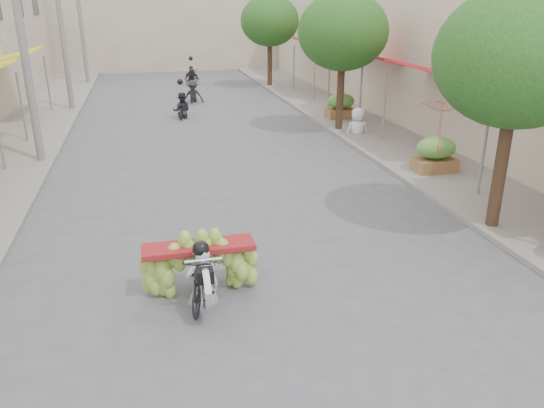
{
  "coord_description": "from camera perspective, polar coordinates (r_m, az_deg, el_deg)",
  "views": [
    {
      "loc": [
        -2.02,
        -5.59,
        4.85
      ],
      "look_at": [
        0.26,
        3.94,
        1.1
      ],
      "focal_mm": 35.0,
      "sensor_mm": 36.0,
      "label": 1
    }
  ],
  "objects": [
    {
      "name": "pedestrian",
      "position": [
        20.72,
        9.28,
        10.19
      ],
      "size": [
        0.95,
        0.57,
        1.91
      ],
      "rotation": [
        0.0,
        0.0,
        3.15
      ],
      "color": "white",
      "rests_on": "ground"
    },
    {
      "name": "bg_motorbike_a",
      "position": [
        24.1,
        -9.74,
        10.9
      ],
      "size": [
        0.86,
        1.58,
        1.95
      ],
      "color": "black",
      "rests_on": "ground"
    },
    {
      "name": "banana_motorbike",
      "position": [
        9.18,
        -7.7,
        -6.36
      ],
      "size": [
        2.2,
        1.85,
        1.96
      ],
      "color": "black",
      "rests_on": "ground"
    },
    {
      "name": "produce_crate_mid",
      "position": [
        16.41,
        17.2,
        5.41
      ],
      "size": [
        1.2,
        0.88,
        1.16
      ],
      "color": "brown",
      "rests_on": "ground"
    },
    {
      "name": "street_tree_far",
      "position": [
        32.47,
        -0.25,
        19.08
      ],
      "size": [
        3.4,
        3.4,
        5.25
      ],
      "color": "#3A2719",
      "rests_on": "ground"
    },
    {
      "name": "utility_pole_far",
      "position": [
        26.82,
        -21.78,
        17.8
      ],
      "size": [
        0.6,
        0.24,
        8.0
      ],
      "color": "slate",
      "rests_on": "ground"
    },
    {
      "name": "produce_crate_far",
      "position": [
        23.47,
        7.4,
        10.63
      ],
      "size": [
        1.2,
        0.88,
        1.16
      ],
      "color": "brown",
      "rests_on": "ground"
    },
    {
      "name": "ground",
      "position": [
        7.68,
        5.22,
        -18.37
      ],
      "size": [
        120.0,
        120.0,
        0.0
      ],
      "primitive_type": "plane",
      "color": "#545358",
      "rests_on": "ground"
    },
    {
      "name": "utility_pole_back",
      "position": [
        35.76,
        -19.94,
        18.47
      ],
      "size": [
        0.6,
        0.24,
        8.0
      ],
      "color": "slate",
      "rests_on": "ground"
    },
    {
      "name": "market_umbrella",
      "position": [
        15.42,
        18.07,
        10.73
      ],
      "size": [
        2.05,
        2.05,
        1.56
      ],
      "rotation": [
        0.0,
        0.0,
        -0.22
      ],
      "color": "#C5441A",
      "rests_on": "ground"
    },
    {
      "name": "utility_pole_mid",
      "position": [
        17.93,
        -25.41,
        16.41
      ],
      "size": [
        0.6,
        0.24,
        8.0
      ],
      "color": "slate",
      "rests_on": "ground"
    },
    {
      "name": "shophouse_row_right",
      "position": [
        24.16,
        22.87,
        15.0
      ],
      "size": [
        9.77,
        40.0,
        6.0
      ],
      "color": "#C0B69F",
      "rests_on": "ground"
    },
    {
      "name": "sidewalk_right",
      "position": [
        22.99,
        10.09,
        8.61
      ],
      "size": [
        4.0,
        60.0,
        0.12
      ],
      "primitive_type": "cube",
      "color": "gray",
      "rests_on": "ground"
    },
    {
      "name": "far_building",
      "position": [
        43.66,
        -11.41,
        18.8
      ],
      "size": [
        20.0,
        6.0,
        7.0
      ],
      "primitive_type": "cube",
      "color": "#B3A38D",
      "rests_on": "ground"
    },
    {
      "name": "street_tree_near",
      "position": [
        12.17,
        24.96,
        14.05
      ],
      "size": [
        3.4,
        3.4,
        5.25
      ],
      "color": "#3A2719",
      "rests_on": "ground"
    },
    {
      "name": "street_tree_mid",
      "position": [
        20.98,
        7.65,
        17.87
      ],
      "size": [
        3.4,
        3.4,
        5.25
      ],
      "color": "#3A2719",
      "rests_on": "ground"
    },
    {
      "name": "bg_motorbike_b",
      "position": [
        27.86,
        -8.54,
        12.49
      ],
      "size": [
        1.15,
        1.68,
        1.95
      ],
      "color": "black",
      "rests_on": "ground"
    },
    {
      "name": "bg_motorbike_c",
      "position": [
        34.16,
        -8.66,
        13.92
      ],
      "size": [
        1.28,
        1.69,
        1.95
      ],
      "color": "black",
      "rests_on": "ground"
    },
    {
      "name": "sidewalk_left",
      "position": [
        21.72,
        -26.49,
        6.01
      ],
      "size": [
        4.0,
        60.0,
        0.12
      ],
      "primitive_type": "cube",
      "color": "gray",
      "rests_on": "ground"
    }
  ]
}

